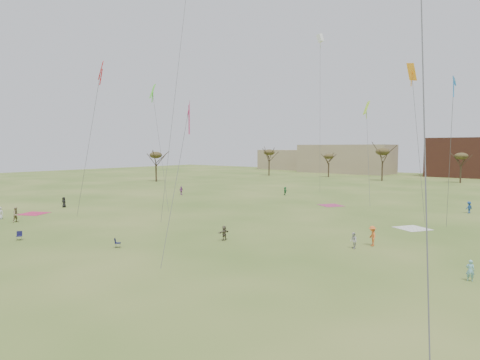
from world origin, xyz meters
The scene contains 21 objects.
ground centered at (0.00, 0.00, 0.00)m, with size 260.00×260.00×0.00m, color #37591B.
flyer_near_left centered at (-27.63, -2.21, 0.80)m, with size 0.78×0.51×1.59m, color silver.
spectator_fore_b centered at (-23.97, -1.76, 0.91)m, with size 0.89×0.69×1.82m, color #95835F.
spectator_fore_c centered at (2.29, 6.71, 0.73)m, with size 1.35×0.43×1.46m, color brown.
flyer_mid_a centered at (-31.37, 8.21, 0.79)m, with size 0.77×0.50×1.58m, color black.
flyer_mid_b centered at (14.43, 13.64, 0.93)m, with size 1.21×0.69×1.87m, color orange.
flyer_mid_c centered at (23.49, 7.97, 0.74)m, with size 0.54×0.35×1.48m, color #76BAC6.
spectator_mid_d centered at (-29.80, 30.82, 0.84)m, with size 0.98×0.41×1.68m, color purple.
spectator_mid_e centered at (13.50, 11.57, 0.73)m, with size 0.71×0.55×1.46m, color beige.
flyer_far_a centered at (-14.08, 43.00, 0.78)m, with size 1.45×0.46×1.57m, color #2A7F47.
flyer_far_c centered at (17.53, 40.65, 0.82)m, with size 1.06×0.61×1.64m, color navy.
blanket_red centered at (-28.79, 2.49, 0.00)m, with size 3.20×3.20×0.03m, color #BB2551.
blanket_cream centered at (14.82, 24.49, 0.00)m, with size 3.13×3.13×0.03m, color silver.
blanket_plum centered at (-0.80, 35.65, 0.00)m, with size 3.22×3.22×0.03m, color #A53260.
camp_chair_left centered at (-13.39, -5.92, 0.26)m, with size 0.73×0.71×0.87m.
camp_chair_center centered at (-3.30, -1.61, 0.26)m, with size 0.74×0.74×0.87m.
kites_aloft centered at (-1.57, 20.50, 22.87)m, with size 48.19×57.20×27.86m.
tree_line centered at (-2.85, 79.12, 7.09)m, with size 117.44×49.32×8.91m.
building_tan centered at (-35.00, 115.00, 5.00)m, with size 32.00×14.00×10.00m, color #937F60.
building_brick centered at (5.00, 120.00, 6.00)m, with size 26.00×16.00×12.00m, color brown.
building_tan_west centered at (-65.00, 122.00, 4.00)m, with size 20.00×12.00×8.00m, color #937F60.
Camera 1 is at (28.71, -23.39, 9.11)m, focal length 31.04 mm.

